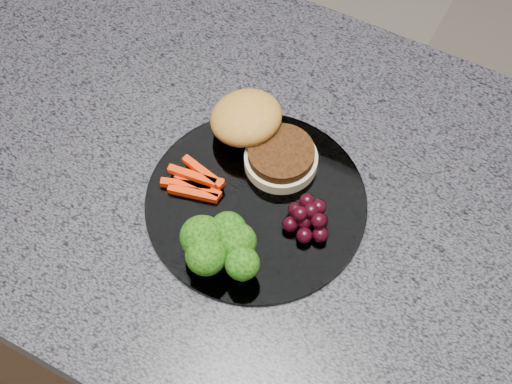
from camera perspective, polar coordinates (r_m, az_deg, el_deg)
island_cabinet at (r=1.28m, az=-1.57°, el=-9.56°), size 1.20×0.60×0.86m
countertop at (r=0.88m, az=-2.25°, el=1.32°), size 1.20×0.60×0.04m
plate at (r=0.83m, az=-0.00°, el=-0.82°), size 0.26×0.26×0.01m
burger at (r=0.86m, az=0.18°, el=4.68°), size 0.17×0.13×0.05m
carrot_sticks at (r=0.84m, az=-4.88°, el=0.84°), size 0.07×0.05×0.02m
broccoli at (r=0.77m, az=-2.94°, el=-4.23°), size 0.10×0.08×0.06m
grape_bunch at (r=0.81m, az=4.25°, el=-2.04°), size 0.06×0.06×0.03m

